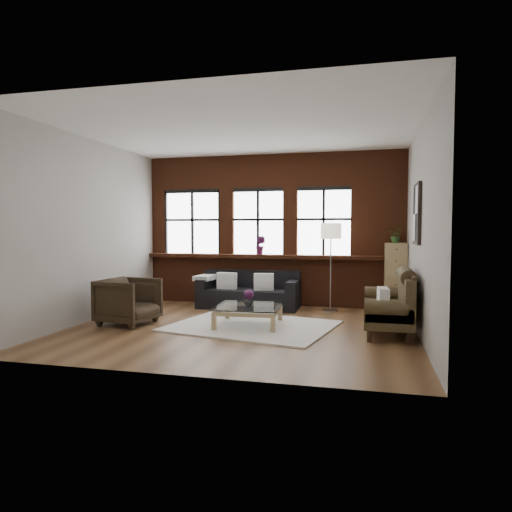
% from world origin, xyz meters
% --- Properties ---
extents(floor, '(5.50, 5.50, 0.00)m').
position_xyz_m(floor, '(0.00, 0.00, 0.00)').
color(floor, brown).
rests_on(floor, ground).
extents(ceiling, '(5.50, 5.50, 0.00)m').
position_xyz_m(ceiling, '(0.00, 0.00, 3.20)').
color(ceiling, white).
rests_on(ceiling, ground).
extents(wall_back, '(5.50, 0.00, 5.50)m').
position_xyz_m(wall_back, '(0.00, 2.50, 1.60)').
color(wall_back, '#A6A29A').
rests_on(wall_back, ground).
extents(wall_front, '(5.50, 0.00, 5.50)m').
position_xyz_m(wall_front, '(0.00, -2.50, 1.60)').
color(wall_front, '#A6A29A').
rests_on(wall_front, ground).
extents(wall_left, '(0.00, 5.00, 5.00)m').
position_xyz_m(wall_left, '(-2.75, 0.00, 1.60)').
color(wall_left, '#A6A29A').
rests_on(wall_left, ground).
extents(wall_right, '(0.00, 5.00, 5.00)m').
position_xyz_m(wall_right, '(2.75, 0.00, 1.60)').
color(wall_right, '#A6A29A').
rests_on(wall_right, ground).
extents(brick_backwall, '(5.50, 0.12, 3.20)m').
position_xyz_m(brick_backwall, '(0.00, 2.44, 1.60)').
color(brick_backwall, '#5B2815').
rests_on(brick_backwall, floor).
extents(sill_ledge, '(5.50, 0.30, 0.08)m').
position_xyz_m(sill_ledge, '(0.00, 2.35, 1.04)').
color(sill_ledge, '#5B2815').
rests_on(sill_ledge, brick_backwall).
extents(window_left, '(1.38, 0.10, 1.50)m').
position_xyz_m(window_left, '(-1.80, 2.45, 1.75)').
color(window_left, black).
rests_on(window_left, brick_backwall).
extents(window_mid, '(1.38, 0.10, 1.50)m').
position_xyz_m(window_mid, '(-0.30, 2.45, 1.75)').
color(window_mid, black).
rests_on(window_mid, brick_backwall).
extents(window_right, '(1.38, 0.10, 1.50)m').
position_xyz_m(window_right, '(1.10, 2.45, 1.75)').
color(window_right, black).
rests_on(window_right, brick_backwall).
extents(wall_poster, '(0.05, 0.74, 0.94)m').
position_xyz_m(wall_poster, '(2.72, 0.30, 1.85)').
color(wall_poster, black).
rests_on(wall_poster, wall_right).
extents(shag_rug, '(2.91, 2.48, 0.03)m').
position_xyz_m(shag_rug, '(0.15, 0.15, 0.01)').
color(shag_rug, silver).
rests_on(shag_rug, floor).
extents(dark_sofa, '(2.04, 0.83, 0.74)m').
position_xyz_m(dark_sofa, '(-0.37, 1.90, 0.37)').
color(dark_sofa, black).
rests_on(dark_sofa, floor).
extents(pillow_a, '(0.41, 0.19, 0.34)m').
position_xyz_m(pillow_a, '(-0.81, 1.80, 0.56)').
color(pillow_a, white).
rests_on(pillow_a, dark_sofa).
extents(pillow_b, '(0.42, 0.22, 0.34)m').
position_xyz_m(pillow_b, '(-0.03, 1.80, 0.56)').
color(pillow_b, white).
rests_on(pillow_b, dark_sofa).
extents(vintage_settee, '(0.80, 1.80, 0.96)m').
position_xyz_m(vintage_settee, '(2.30, 0.32, 0.48)').
color(vintage_settee, '#3C301B').
rests_on(vintage_settee, floor).
extents(pillow_settee, '(0.17, 0.39, 0.34)m').
position_xyz_m(pillow_settee, '(2.22, -0.23, 0.59)').
color(pillow_settee, white).
rests_on(pillow_settee, vintage_settee).
extents(armchair, '(0.98, 0.96, 0.79)m').
position_xyz_m(armchair, '(-1.95, -0.15, 0.39)').
color(armchair, black).
rests_on(armchair, floor).
extents(coffee_table, '(1.13, 1.13, 0.36)m').
position_xyz_m(coffee_table, '(0.08, 0.16, 0.17)').
color(coffee_table, tan).
rests_on(coffee_table, shag_rug).
extents(vase, '(0.20, 0.20, 0.16)m').
position_xyz_m(vase, '(0.08, 0.16, 0.43)').
color(vase, '#B2B2B2').
rests_on(vase, coffee_table).
extents(flowers, '(0.16, 0.16, 0.16)m').
position_xyz_m(flowers, '(0.08, 0.16, 0.54)').
color(flowers, '#501B48').
rests_on(flowers, vase).
extents(drawer_chest, '(0.41, 0.41, 1.35)m').
position_xyz_m(drawer_chest, '(2.53, 2.17, 0.67)').
color(drawer_chest, tan).
rests_on(drawer_chest, floor).
extents(potted_plant_top, '(0.34, 0.32, 0.31)m').
position_xyz_m(potted_plant_top, '(2.53, 2.17, 1.50)').
color(potted_plant_top, '#2D5923').
rests_on(potted_plant_top, drawer_chest).
extents(floor_lamp, '(0.40, 0.40, 1.88)m').
position_xyz_m(floor_lamp, '(1.29, 1.88, 0.94)').
color(floor_lamp, '#A5A5A8').
rests_on(floor_lamp, floor).
extents(sill_plant, '(0.26, 0.24, 0.40)m').
position_xyz_m(sill_plant, '(-0.22, 2.32, 1.28)').
color(sill_plant, '#501B48').
rests_on(sill_plant, sill_ledge).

